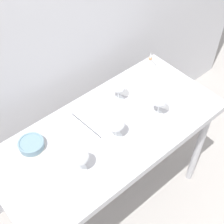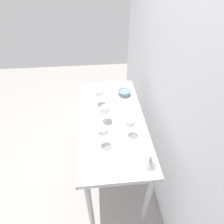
{
  "view_description": "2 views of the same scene",
  "coord_description": "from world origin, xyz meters",
  "px_view_note": "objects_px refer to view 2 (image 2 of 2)",
  "views": [
    {
      "loc": [
        -0.76,
        -0.9,
        2.35
      ],
      "look_at": [
        0.06,
        0.05,
        0.96
      ],
      "focal_mm": 51.83,
      "sensor_mm": 36.0,
      "label": 1
    },
    {
      "loc": [
        1.43,
        -0.14,
        2.2
      ],
      "look_at": [
        -0.05,
        0.0,
        0.94
      ],
      "focal_mm": 31.03,
      "sensor_mm": 36.0,
      "label": 2
    }
  ],
  "objects_px": {
    "wine_glass_near_right": "(103,131)",
    "tasting_bowl": "(124,92)",
    "decanter_funnel": "(150,162)",
    "tasting_sheet_lower": "(106,155)",
    "tasting_sheet_upper": "(132,145)",
    "wine_glass_far_right": "(131,123)",
    "open_notebook": "(122,112)",
    "wine_glass_near_center": "(105,110)",
    "wine_glass_near_left": "(99,93)"
  },
  "relations": [
    {
      "from": "decanter_funnel",
      "to": "tasting_sheet_upper",
      "type": "bearing_deg",
      "value": -155.22
    },
    {
      "from": "wine_glass_near_left",
      "to": "wine_glass_near_right",
      "type": "bearing_deg",
      "value": 0.42
    },
    {
      "from": "wine_glass_far_right",
      "to": "tasting_bowl",
      "type": "height_order",
      "value": "wine_glass_far_right"
    },
    {
      "from": "wine_glass_near_right",
      "to": "tasting_bowl",
      "type": "bearing_deg",
      "value": 157.86
    },
    {
      "from": "wine_glass_near_center",
      "to": "wine_glass_far_right",
      "type": "height_order",
      "value": "same"
    },
    {
      "from": "wine_glass_far_right",
      "to": "tasting_bowl",
      "type": "xyz_separation_m",
      "value": [
        -0.61,
        0.03,
        -0.09
      ]
    },
    {
      "from": "open_notebook",
      "to": "decanter_funnel",
      "type": "relative_size",
      "value": 2.51
    },
    {
      "from": "wine_glass_near_left",
      "to": "tasting_sheet_lower",
      "type": "distance_m",
      "value": 0.74
    },
    {
      "from": "wine_glass_near_left",
      "to": "wine_glass_far_right",
      "type": "xyz_separation_m",
      "value": [
        0.49,
        0.26,
        -0.0
      ]
    },
    {
      "from": "wine_glass_near_left",
      "to": "tasting_sheet_upper",
      "type": "distance_m",
      "value": 0.7
    },
    {
      "from": "wine_glass_near_center",
      "to": "open_notebook",
      "type": "bearing_deg",
      "value": 114.77
    },
    {
      "from": "wine_glass_far_right",
      "to": "tasting_sheet_upper",
      "type": "xyz_separation_m",
      "value": [
        0.16,
        -0.01,
        -0.12
      ]
    },
    {
      "from": "wine_glass_near_center",
      "to": "tasting_sheet_upper",
      "type": "height_order",
      "value": "wine_glass_near_center"
    },
    {
      "from": "decanter_funnel",
      "to": "tasting_sheet_lower",
      "type": "bearing_deg",
      "value": -110.44
    },
    {
      "from": "wine_glass_near_left",
      "to": "tasting_bowl",
      "type": "bearing_deg",
      "value": 112.32
    },
    {
      "from": "wine_glass_far_right",
      "to": "decanter_funnel",
      "type": "height_order",
      "value": "wine_glass_far_right"
    },
    {
      "from": "wine_glass_near_right",
      "to": "tasting_sheet_lower",
      "type": "bearing_deg",
      "value": 4.34
    },
    {
      "from": "tasting_sheet_upper",
      "to": "decanter_funnel",
      "type": "bearing_deg",
      "value": -0.99
    },
    {
      "from": "wine_glass_far_right",
      "to": "decanter_funnel",
      "type": "xyz_separation_m",
      "value": [
        0.37,
        0.09,
        -0.08
      ]
    },
    {
      "from": "wine_glass_near_center",
      "to": "wine_glass_far_right",
      "type": "distance_m",
      "value": 0.3
    },
    {
      "from": "tasting_bowl",
      "to": "decanter_funnel",
      "type": "xyz_separation_m",
      "value": [
        0.98,
        0.06,
        0.01
      ]
    },
    {
      "from": "open_notebook",
      "to": "tasting_sheet_lower",
      "type": "distance_m",
      "value": 0.57
    },
    {
      "from": "wine_glass_near_center",
      "to": "decanter_funnel",
      "type": "bearing_deg",
      "value": 27.74
    },
    {
      "from": "wine_glass_near_left",
      "to": "tasting_bowl",
      "type": "distance_m",
      "value": 0.33
    },
    {
      "from": "open_notebook",
      "to": "tasting_sheet_upper",
      "type": "relative_size",
      "value": 1.63
    },
    {
      "from": "wine_glass_near_left",
      "to": "decanter_funnel",
      "type": "relative_size",
      "value": 1.32
    },
    {
      "from": "wine_glass_near_center",
      "to": "wine_glass_near_right",
      "type": "xyz_separation_m",
      "value": [
        0.3,
        -0.04,
        0.02
      ]
    },
    {
      "from": "tasting_bowl",
      "to": "decanter_funnel",
      "type": "distance_m",
      "value": 0.98
    },
    {
      "from": "tasting_sheet_upper",
      "to": "decanter_funnel",
      "type": "relative_size",
      "value": 1.54
    },
    {
      "from": "wine_glass_near_right",
      "to": "tasting_bowl",
      "type": "xyz_separation_m",
      "value": [
        -0.7,
        0.29,
        -0.11
      ]
    },
    {
      "from": "open_notebook",
      "to": "tasting_sheet_lower",
      "type": "relative_size",
      "value": 1.37
    },
    {
      "from": "tasting_bowl",
      "to": "open_notebook",
      "type": "bearing_deg",
      "value": -12.64
    },
    {
      "from": "tasting_sheet_upper",
      "to": "tasting_sheet_lower",
      "type": "distance_m",
      "value": 0.25
    },
    {
      "from": "tasting_sheet_upper",
      "to": "tasting_bowl",
      "type": "height_order",
      "value": "tasting_bowl"
    },
    {
      "from": "tasting_sheet_upper",
      "to": "tasting_sheet_lower",
      "type": "bearing_deg",
      "value": -94.89
    },
    {
      "from": "open_notebook",
      "to": "wine_glass_far_right",
      "type": "bearing_deg",
      "value": 3.61
    },
    {
      "from": "tasting_sheet_lower",
      "to": "decanter_funnel",
      "type": "relative_size",
      "value": 1.83
    },
    {
      "from": "tasting_bowl",
      "to": "decanter_funnel",
      "type": "height_order",
      "value": "decanter_funnel"
    },
    {
      "from": "wine_glass_near_right",
      "to": "decanter_funnel",
      "type": "height_order",
      "value": "wine_glass_near_right"
    },
    {
      "from": "wine_glass_near_center",
      "to": "decanter_funnel",
      "type": "height_order",
      "value": "wine_glass_near_center"
    },
    {
      "from": "wine_glass_near_center",
      "to": "tasting_sheet_lower",
      "type": "relative_size",
      "value": 0.7
    },
    {
      "from": "wine_glass_near_right",
      "to": "wine_glass_near_left",
      "type": "bearing_deg",
      "value": -179.58
    },
    {
      "from": "wine_glass_near_right",
      "to": "tasting_bowl",
      "type": "height_order",
      "value": "wine_glass_near_right"
    },
    {
      "from": "wine_glass_far_right",
      "to": "open_notebook",
      "type": "relative_size",
      "value": 0.51
    },
    {
      "from": "wine_glass_near_right",
      "to": "tasting_sheet_upper",
      "type": "xyz_separation_m",
      "value": [
        0.06,
        0.24,
        -0.13
      ]
    },
    {
      "from": "wine_glass_near_left",
      "to": "wine_glass_near_right",
      "type": "relative_size",
      "value": 0.93
    },
    {
      "from": "open_notebook",
      "to": "tasting_sheet_upper",
      "type": "distance_m",
      "value": 0.45
    },
    {
      "from": "wine_glass_near_left",
      "to": "wine_glass_near_right",
      "type": "height_order",
      "value": "wine_glass_near_right"
    },
    {
      "from": "wine_glass_far_right",
      "to": "open_notebook",
      "type": "xyz_separation_m",
      "value": [
        -0.29,
        -0.04,
        -0.11
      ]
    },
    {
      "from": "open_notebook",
      "to": "tasting_bowl",
      "type": "xyz_separation_m",
      "value": [
        -0.32,
        0.07,
        0.02
      ]
    }
  ]
}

